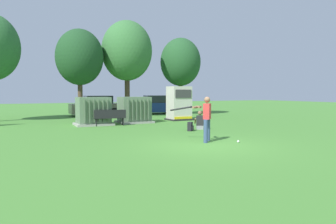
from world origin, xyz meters
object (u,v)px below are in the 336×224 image
at_px(parked_car_left_of_center, 156,105).
at_px(backpack, 190,127).
at_px(generator_enclosure, 179,103).
at_px(park_bench, 110,116).
at_px(transformer_mid_west, 134,110).
at_px(seated_spectator, 200,122).
at_px(transformer_west, 93,112).
at_px(sports_ball, 238,141).
at_px(batter, 206,117).
at_px(parked_car_leftmost, 97,106).

bearing_deg(parked_car_left_of_center, backpack, -106.21).
height_order(generator_enclosure, park_bench, generator_enclosure).
relative_size(transformer_mid_west, generator_enclosure, 0.91).
bearing_deg(seated_spectator, transformer_mid_west, 111.58).
height_order(park_bench, backpack, park_bench).
height_order(transformer_west, backpack, transformer_west).
bearing_deg(sports_ball, batter, 143.46).
relative_size(park_bench, sports_ball, 20.37).
bearing_deg(generator_enclosure, parked_car_left_of_center, 80.05).
bearing_deg(batter, transformer_west, 107.04).
relative_size(transformer_west, generator_enclosure, 0.91).
bearing_deg(seated_spectator, parked_car_left_of_center, 76.97).
bearing_deg(generator_enclosure, transformer_mid_west, -172.16).
bearing_deg(transformer_mid_west, sports_ball, -84.56).
height_order(batter, parked_car_left_of_center, batter).
relative_size(generator_enclosure, parked_car_leftmost, 0.55).
xyz_separation_m(transformer_mid_west, batter, (-0.14, -8.32, 0.19)).
bearing_deg(park_bench, transformer_mid_west, 30.48).
relative_size(generator_enclosure, batter, 1.32).
bearing_deg(sports_ball, transformer_west, 111.51).
bearing_deg(generator_enclosure, batter, -112.03).
height_order(transformer_west, transformer_mid_west, same).
bearing_deg(backpack, parked_car_leftmost, 97.60).
distance_m(park_bench, batter, 7.44).
bearing_deg(seated_spectator, sports_ball, -102.92).
relative_size(batter, parked_car_left_of_center, 0.40).
bearing_deg(park_bench, transformer_west, 130.95).
relative_size(batter, sports_ball, 19.33).
xyz_separation_m(generator_enclosure, batter, (-3.56, -8.79, -0.16)).
bearing_deg(transformer_west, sports_ball, -68.49).
xyz_separation_m(batter, seated_spectator, (2.00, 3.61, -0.60)).
height_order(transformer_west, generator_enclosure, generator_enclosure).
xyz_separation_m(transformer_west, parked_car_left_of_center, (7.16, 7.19, -0.04)).
height_order(transformer_mid_west, park_bench, transformer_mid_west).
bearing_deg(seated_spectator, park_bench, 135.98).
xyz_separation_m(park_bench, parked_car_left_of_center, (6.43, 8.04, 0.22)).
xyz_separation_m(transformer_mid_west, backpack, (1.05, -5.13, -0.57)).
distance_m(seated_spectator, parked_car_leftmost, 12.20).
height_order(transformer_west, batter, batter).
height_order(seated_spectator, parked_car_leftmost, parked_car_leftmost).
xyz_separation_m(transformer_west, sports_ball, (3.47, -8.81, -0.74)).
xyz_separation_m(transformer_west, parked_car_leftmost, (2.00, 7.49, -0.04)).
relative_size(seated_spectator, backpack, 2.19).
bearing_deg(transformer_west, seated_spectator, -44.92).
bearing_deg(generator_enclosure, sports_ball, -105.03).
xyz_separation_m(generator_enclosure, parked_car_left_of_center, (1.13, 6.47, -0.38)).
bearing_deg(transformer_west, batter, -72.96).
xyz_separation_m(generator_enclosure, backpack, (-2.37, -5.60, -0.92)).
xyz_separation_m(batter, sports_ball, (1.00, -0.74, -0.93)).
relative_size(transformer_west, batter, 1.21).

